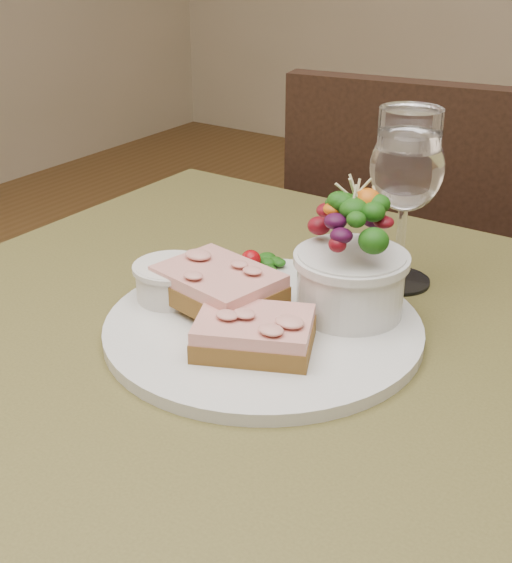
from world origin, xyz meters
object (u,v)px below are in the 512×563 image
Objects in this scene: chair_far at (422,392)px; wine_glass at (406,173)px; cafe_table at (258,440)px; dinner_plate at (263,328)px; sandwich_back at (218,286)px; sandwich_front at (254,333)px; salad_bowl at (352,256)px; ramekin at (172,279)px.

wine_glass is at bearing 95.86° from chair_far.
dinner_plate is at bearing 115.07° from cafe_table.
cafe_table is 6.26× the size of sandwich_back.
cafe_table is at bearing 87.82° from chair_far.
sandwich_front is 0.98× the size of salad_bowl.
cafe_table is at bearing -114.74° from salad_bowl.
cafe_table is 0.16m from sandwich_back.
dinner_plate is 2.36× the size of sandwich_back.
chair_far is 0.83m from ramekin.
ramekin is at bearing 139.35° from sandwich_front.
wine_glass reaches higher than sandwich_front.
salad_bowl reaches higher than ramekin.
dinner_plate is 0.11m from salad_bowl.
sandwich_back is 1.01× the size of salad_bowl.
dinner_plate is at bearing 10.56° from sandwich_back.
sandwich_back reaches higher than cafe_table.
sandwich_front is 0.09m from sandwich_back.
wine_glass reaches higher than salad_bowl.
sandwich_back reaches higher than ramekin.
chair_far is at bearing 96.94° from dinner_plate.
cafe_table is 0.18m from ramekin.
ramekin is at bearing -175.71° from dinner_plate.
ramekin is 0.56× the size of salad_bowl.
dinner_plate is at bearing 89.90° from sandwich_front.
cafe_table is 2.66× the size of dinner_plate.
wine_glass is (0.14, -0.48, 0.58)m from chair_far.
chair_far is at bearing 105.81° from wine_glass.
salad_bowl reaches higher than cafe_table.
wine_glass reaches higher than chair_far.
chair_far is 0.82m from sandwich_back.
chair_far is 0.81m from salad_bowl.
salad_bowl is at bearing -90.12° from wine_glass.
ramekin is (-0.10, -0.01, 0.03)m from dinner_plate.
sandwich_front reaches higher than cafe_table.
sandwich_front is at bearing -108.68° from salad_bowl.
sandwich_front is at bearing 88.16° from chair_far.
dinner_plate is at bearing -131.41° from salad_bowl.
salad_bowl reaches higher than sandwich_back.
dinner_plate is at bearing 4.29° from ramekin.
chair_far is at bearing 97.77° from cafe_table.
cafe_table is 0.11m from dinner_plate.
cafe_table is at bearing -64.93° from dinner_plate.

